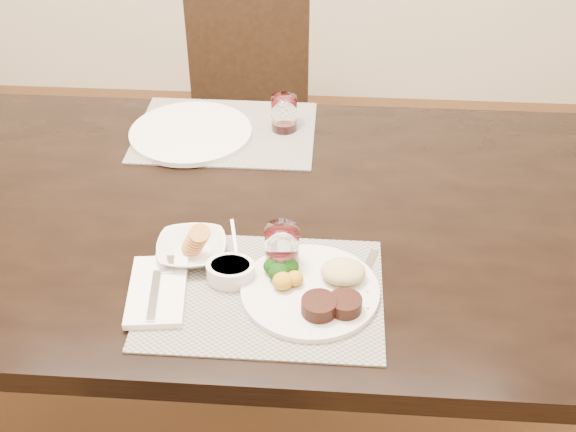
# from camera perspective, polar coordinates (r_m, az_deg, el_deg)

# --- Properties ---
(ground_plane) EXTENTS (4.50, 4.50, 0.00)m
(ground_plane) POSITION_cam_1_polar(r_m,az_deg,el_deg) (2.15, -5.85, -15.59)
(ground_plane) COLOR #492F17
(ground_plane) RESTS_ON ground
(dining_table) EXTENTS (2.00, 1.00, 0.75)m
(dining_table) POSITION_cam_1_polar(r_m,az_deg,el_deg) (1.68, -7.25, -1.51)
(dining_table) COLOR black
(dining_table) RESTS_ON ground
(chair_far) EXTENTS (0.42, 0.42, 0.90)m
(chair_far) POSITION_cam_1_polar(r_m,az_deg,el_deg) (2.54, -3.32, 8.67)
(chair_far) COLOR black
(chair_far) RESTS_ON ground
(placemat_near) EXTENTS (0.46, 0.34, 0.00)m
(placemat_near) POSITION_cam_1_polar(r_m,az_deg,el_deg) (1.39, -2.03, -6.08)
(placemat_near) COLOR gray
(placemat_near) RESTS_ON dining_table
(placemat_far) EXTENTS (0.46, 0.34, 0.00)m
(placemat_far) POSITION_cam_1_polar(r_m,az_deg,el_deg) (1.89, -4.95, 6.65)
(placemat_far) COLOR gray
(placemat_far) RESTS_ON dining_table
(dinner_plate) EXTENTS (0.27, 0.27, 0.05)m
(dinner_plate) POSITION_cam_1_polar(r_m,az_deg,el_deg) (1.38, 2.28, -5.74)
(dinner_plate) COLOR silver
(dinner_plate) RESTS_ON placemat_near
(napkin_fork) EXTENTS (0.13, 0.20, 0.02)m
(napkin_fork) POSITION_cam_1_polar(r_m,az_deg,el_deg) (1.41, -10.28, -5.81)
(napkin_fork) COLOR white
(napkin_fork) RESTS_ON placemat_near
(steak_knife) EXTENTS (0.05, 0.21, 0.01)m
(steak_knife) POSITION_cam_1_polar(r_m,az_deg,el_deg) (1.39, 6.27, -6.15)
(steak_knife) COLOR silver
(steak_knife) RESTS_ON placemat_near
(cracker_bowl) EXTENTS (0.15, 0.15, 0.06)m
(cracker_bowl) POSITION_cam_1_polar(r_m,az_deg,el_deg) (1.47, -7.61, -2.60)
(cracker_bowl) COLOR silver
(cracker_bowl) RESTS_ON placemat_near
(sauce_ramekin) EXTENTS (0.10, 0.14, 0.08)m
(sauce_ramekin) POSITION_cam_1_polar(r_m,az_deg,el_deg) (1.41, -4.55, -4.33)
(sauce_ramekin) COLOR silver
(sauce_ramekin) RESTS_ON placemat_near
(wine_glass_near) EXTENTS (0.07, 0.07, 0.09)m
(wine_glass_near) POSITION_cam_1_polar(r_m,az_deg,el_deg) (1.42, -0.48, -2.67)
(wine_glass_near) COLOR white
(wine_glass_near) RESTS_ON placemat_near
(far_plate) EXTENTS (0.31, 0.31, 0.01)m
(far_plate) POSITION_cam_1_polar(r_m,az_deg,el_deg) (1.88, -7.69, 6.55)
(far_plate) COLOR silver
(far_plate) RESTS_ON placemat_far
(wine_glass_far) EXTENTS (0.07, 0.07, 0.09)m
(wine_glass_far) POSITION_cam_1_polar(r_m,az_deg,el_deg) (1.87, -0.31, 7.98)
(wine_glass_far) COLOR white
(wine_glass_far) RESTS_ON placemat_far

